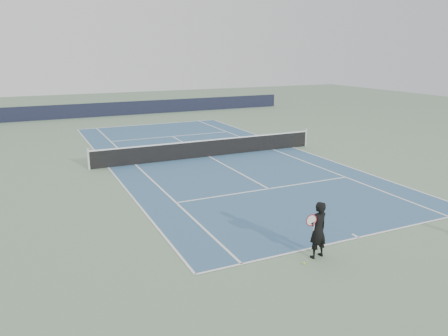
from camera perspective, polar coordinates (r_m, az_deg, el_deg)
name	(u,v)px	position (r m, az deg, el deg)	size (l,w,h in m)	color
ground	(209,157)	(24.05, -1.96, 1.49)	(80.00, 80.00, 0.00)	slate
court_surface	(209,157)	(24.05, -1.96, 1.50)	(10.97, 23.77, 0.01)	#355B7E
tennis_net	(209,148)	(23.94, -1.97, 2.66)	(12.90, 0.10, 1.07)	silver
windscreen_far	(131,108)	(40.76, -12.00, 7.66)	(30.00, 0.25, 1.20)	black
tennis_player	(318,230)	(12.57, 12.16, -7.90)	(0.80, 0.54, 1.66)	black
tennis_ball	(304,263)	(12.41, 10.43, -12.15)	(0.07, 0.07, 0.07)	#BAE12E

